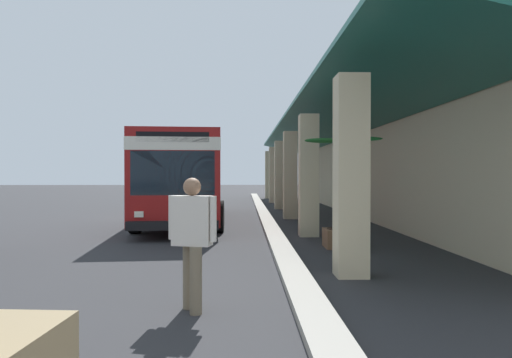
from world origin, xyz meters
name	(u,v)px	position (x,y,z in m)	size (l,w,h in m)	color
ground	(340,216)	(0.00, 8.00, 0.00)	(120.00, 120.00, 0.00)	#2D2D30
curb_strip	(263,212)	(-1.65, 4.71, 0.06)	(38.37, 0.50, 0.12)	#9E998E
plaza_building	(466,138)	(-1.65, 14.34, 3.54)	(32.27, 14.88, 7.08)	#C6B793
transit_bus	(184,173)	(1.84, 1.49, 1.85)	(11.37, 3.40, 3.34)	maroon
pedestrian	(192,236)	(13.69, 3.14, 1.01)	(0.42, 0.66, 1.77)	#726651
potted_palm	(340,216)	(8.46, 6.22, 0.77)	(1.86, 1.92, 2.78)	brown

